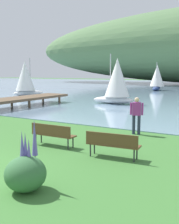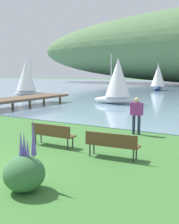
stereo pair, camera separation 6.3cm
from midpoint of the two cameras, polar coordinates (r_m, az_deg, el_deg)
The scene contains 8 objects.
park_bench_near_camera at distance 10.90m, azimuth -7.38°, elevation -4.28°, with size 1.81×0.51×0.88m.
park_bench_further_along at distance 9.37m, azimuth 4.77°, elevation -6.31°, with size 1.84×0.65×0.88m.
person_at_shoreline at distance 13.02m, azimuth 9.66°, elevation -0.26°, with size 0.60×0.30×1.71m.
echium_bush_beside_closest at distance 7.06m, azimuth -12.80°, elevation -11.84°, with size 1.01×1.01×1.73m.
sailboat_nearest_to_shore at distance 24.95m, azimuth 5.74°, elevation 6.37°, with size 3.82×2.44×4.38m.
sailboat_toward_hillside at distance 33.87m, azimuth -12.62°, elevation 6.72°, with size 2.92×3.90×4.44m.
sailboat_far_off at distance 44.42m, azimuth 13.77°, elevation 6.87°, with size 2.44×3.73×4.26m.
pier_dock at distance 23.41m, azimuth -13.68°, elevation 2.60°, with size 2.40×10.00×0.80m.
Camera 2 is at (7.33, -4.84, 2.85)m, focal length 45.09 mm.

